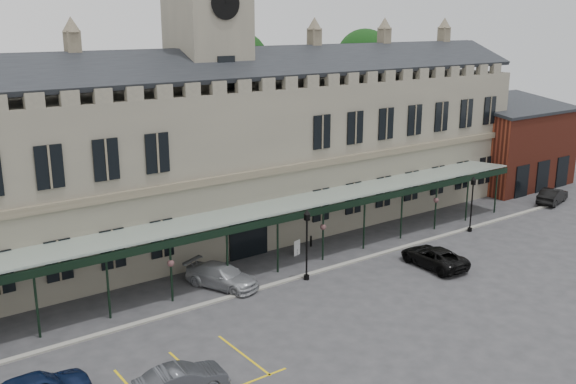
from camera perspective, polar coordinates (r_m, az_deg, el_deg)
ground at (r=39.51m, az=5.22°, el=-10.28°), size 140.00×140.00×0.00m
station_building at (r=49.85m, az=-6.74°, el=2.91°), size 60.00×10.36×17.30m
clock_tower at (r=48.97m, az=-7.03°, el=10.55°), size 5.60×5.60×24.80m
canopy at (r=44.03m, az=-1.13°, el=-4.12°), size 50.00×4.10×4.30m
brick_annex at (r=71.23m, az=19.18°, el=3.94°), size 12.40×8.36×9.23m
kerb at (r=43.38m, az=0.39°, el=-7.74°), size 60.00×0.40×0.12m
tree_behind_mid at (r=60.78m, az=-4.56°, el=11.19°), size 6.00×6.00×16.00m
tree_behind_right at (r=70.49m, az=6.80°, el=11.66°), size 6.00×6.00×16.00m
lamp_post_mid at (r=42.45m, az=1.68°, el=-4.15°), size 0.46×0.46×4.90m
lamp_post_right at (r=54.27m, az=16.05°, el=-0.60°), size 0.44×0.44×4.67m
traffic_cone at (r=48.62m, az=13.54°, el=-5.24°), size 0.45×0.45×0.72m
sign_board at (r=47.56m, az=0.81°, el=-5.00°), size 0.66×0.22×1.15m
bollard_left at (r=45.49m, az=-5.41°, el=-6.13°), size 0.17×0.17×0.95m
bollard_right at (r=49.41m, az=2.05°, el=-4.39°), size 0.15×0.15×0.85m
car_left_b at (r=31.33m, az=-9.45°, el=-16.21°), size 4.44×1.88×1.43m
car_taxi at (r=42.30m, az=-5.89°, el=-7.43°), size 3.98×5.55×1.49m
car_van at (r=46.54m, az=12.83°, el=-5.64°), size 2.71×5.32×1.44m
car_right_b at (r=65.72m, az=22.45°, el=-0.30°), size 4.81×2.68×1.50m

